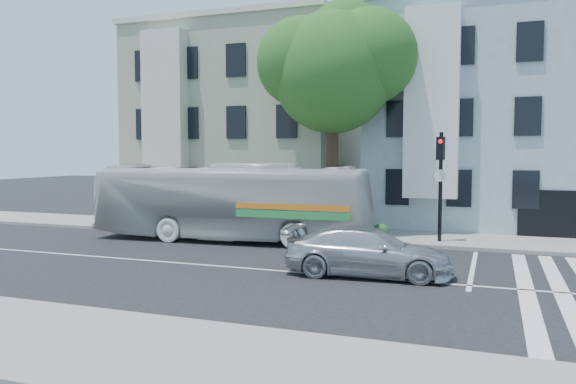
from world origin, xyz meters
The scene contains 10 objects.
ground centered at (0.00, 0.00, 0.00)m, with size 120.00×120.00×0.00m, color black.
sidewalk_far centered at (0.00, 8.00, 0.07)m, with size 80.00×4.00×0.15m, color gray.
sidewalk_near centered at (0.00, -8.00, 0.07)m, with size 80.00×4.00×0.15m, color gray.
building_left centered at (-7.00, 15.00, 5.50)m, with size 12.00×10.00×11.00m, color #969B82.
building_right centered at (7.00, 15.00, 5.50)m, with size 12.00×10.00×11.00m, color #90A1AC.
street_tree centered at (0.06, 8.74, 7.83)m, with size 7.30×5.90×11.10m.
bus centered at (-3.61, 5.20, 1.69)m, with size 12.15×2.84×3.38m, color silver.
sedan centered at (3.46, 0.35, 0.75)m, with size 5.18×2.11×1.50m, color silver.
hedge centered at (-1.62, 6.80, 0.50)m, with size 8.50×0.84×0.70m, color #20591D, non-canonical shape.
traffic_signal centered at (5.02, 7.06, 3.01)m, with size 0.48×0.55×4.66m.
Camera 1 is at (7.09, -16.70, 3.81)m, focal length 35.00 mm.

